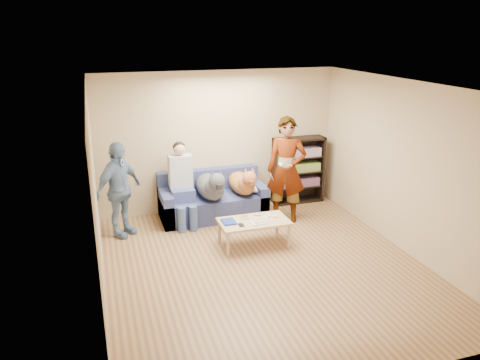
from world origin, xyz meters
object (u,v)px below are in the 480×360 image
object	(u,v)px
bookshelf	(298,169)
person_standing_left	(119,190)
camera_silver	(244,217)
dog_tan	(243,183)
notebook_blue	(229,222)
sofa	(212,201)
coffee_table	(254,223)
person_seated	(182,181)
person_standing_right	(286,170)
dog_gray	(211,186)

from	to	relation	value
bookshelf	person_standing_left	bearing A→B (deg)	-170.38
camera_silver	dog_tan	bearing A→B (deg)	73.14
camera_silver	dog_tan	distance (m)	1.16
notebook_blue	sofa	size ratio (longest dim) A/B	0.14
camera_silver	coffee_table	distance (m)	0.18
person_seated	bookshelf	distance (m)	2.40
bookshelf	person_standing_right	bearing A→B (deg)	-126.46
camera_silver	bookshelf	world-z (taller)	bookshelf
person_standing_left	dog_tan	size ratio (longest dim) A/B	1.37
person_standing_left	dog_gray	bearing A→B (deg)	-37.20
person_standing_left	coffee_table	size ratio (longest dim) A/B	1.45
notebook_blue	coffee_table	bearing A→B (deg)	-7.13
person_standing_right	dog_gray	size ratio (longest dim) A/B	1.47
sofa	coffee_table	distance (m)	1.42
person_seated	bookshelf	size ratio (longest dim) A/B	1.13
notebook_blue	person_seated	size ratio (longest dim) A/B	0.18
dog_gray	dog_tan	bearing A→B (deg)	7.38
person_standing_right	bookshelf	world-z (taller)	person_standing_right
person_standing_left	sofa	world-z (taller)	person_standing_left
camera_silver	sofa	xyz separation A→B (m)	(-0.21, 1.26, -0.16)
camera_silver	bookshelf	bearing A→B (deg)	43.14
notebook_blue	sofa	xyz separation A→B (m)	(0.07, 1.33, -0.15)
person_standing_left	camera_silver	bearing A→B (deg)	-67.19
camera_silver	dog_gray	world-z (taller)	dog_gray
camera_silver	person_seated	xyz separation A→B (m)	(-0.78, 1.13, 0.33)
notebook_blue	dog_gray	distance (m)	1.11
person_seated	bookshelf	bearing A→B (deg)	8.64
coffee_table	camera_silver	bearing A→B (deg)	135.00
person_standing_right	sofa	bearing A→B (deg)	-176.35
camera_silver	dog_gray	distance (m)	1.08
coffee_table	person_standing_left	bearing A→B (deg)	152.53
person_seated	dog_tan	bearing A→B (deg)	-1.87
bookshelf	camera_silver	bearing A→B (deg)	-136.86
sofa	dog_tan	bearing A→B (deg)	-16.81
person_standing_left	camera_silver	xyz separation A→B (m)	(1.86, -0.91, -0.35)
dog_gray	camera_silver	bearing A→B (deg)	-74.70
person_standing_right	dog_tan	bearing A→B (deg)	177.61
sofa	bookshelf	bearing A→B (deg)	7.40
dog_gray	bookshelf	xyz separation A→B (m)	(1.87, 0.48, 0.02)
person_standing_right	dog_gray	xyz separation A→B (m)	(-1.28, 0.33, -0.27)
notebook_blue	bookshelf	size ratio (longest dim) A/B	0.20
dog_gray	coffee_table	size ratio (longest dim) A/B	1.16
dog_tan	sofa	bearing A→B (deg)	163.19
sofa	coffee_table	size ratio (longest dim) A/B	1.73
person_standing_left	camera_silver	distance (m)	2.10
person_standing_left	coffee_table	bearing A→B (deg)	-68.61
sofa	dog_tan	xyz separation A→B (m)	(0.54, -0.16, 0.36)
person_seated	sofa	bearing A→B (deg)	12.50
bookshelf	notebook_blue	bearing A→B (deg)	-140.16
sofa	dog_tan	distance (m)	0.67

